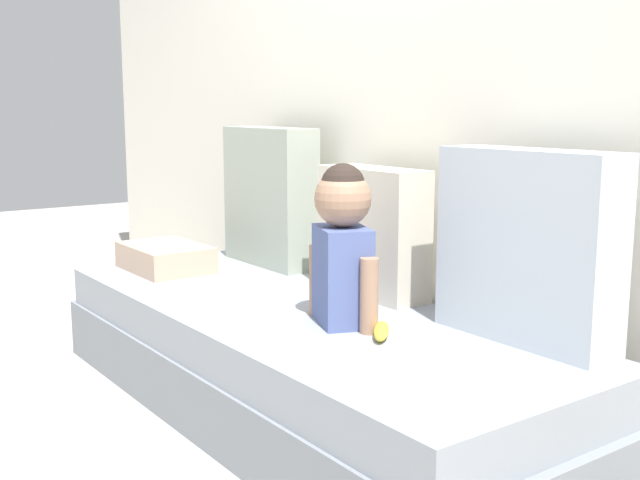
# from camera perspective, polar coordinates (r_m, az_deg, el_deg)

# --- Properties ---
(ground_plane) EXTENTS (12.00, 12.00, 0.00)m
(ground_plane) POSITION_cam_1_polar(r_m,az_deg,el_deg) (2.78, -1.48, -12.41)
(ground_plane) COLOR #B2ADA3
(back_wall) EXTENTS (5.42, 0.10, 2.58)m
(back_wall) POSITION_cam_1_polar(r_m,az_deg,el_deg) (2.93, 7.62, 14.45)
(back_wall) COLOR silver
(back_wall) RESTS_ON ground
(couch) EXTENTS (2.22, 0.84, 0.37)m
(couch) POSITION_cam_1_polar(r_m,az_deg,el_deg) (2.72, -1.50, -8.82)
(couch) COLOR gray
(couch) RESTS_ON ground
(throw_pillow_left) EXTENTS (0.51, 0.16, 0.59)m
(throw_pillow_left) POSITION_cam_1_polar(r_m,az_deg,el_deg) (3.35, -3.68, 3.19)
(throw_pillow_left) COLOR #99A393
(throw_pillow_left) RESTS_ON couch
(throw_pillow_center) EXTENTS (0.45, 0.16, 0.46)m
(throw_pillow_center) POSITION_cam_1_polar(r_m,az_deg,el_deg) (2.80, 3.89, 0.59)
(throw_pillow_center) COLOR beige
(throw_pillow_center) RESTS_ON couch
(throw_pillow_right) EXTENTS (0.57, 0.16, 0.56)m
(throw_pillow_right) POSITION_cam_1_polar(r_m,az_deg,el_deg) (2.32, 14.88, -0.46)
(throw_pillow_right) COLOR #B2BCC6
(throw_pillow_right) RESTS_ON couch
(toddler) EXTENTS (0.32, 0.21, 0.51)m
(toddler) POSITION_cam_1_polar(r_m,az_deg,el_deg) (2.42, 1.66, -0.14)
(toddler) COLOR #4C5B93
(toddler) RESTS_ON couch
(banana) EXTENTS (0.15, 0.15, 0.04)m
(banana) POSITION_cam_1_polar(r_m,az_deg,el_deg) (2.33, 4.45, -6.66)
(banana) COLOR yellow
(banana) RESTS_ON couch
(folded_blanket) EXTENTS (0.40, 0.28, 0.11)m
(folded_blanket) POSITION_cam_1_polar(r_m,az_deg,el_deg) (3.31, -11.22, -1.26)
(folded_blanket) COLOR tan
(folded_blanket) RESTS_ON couch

